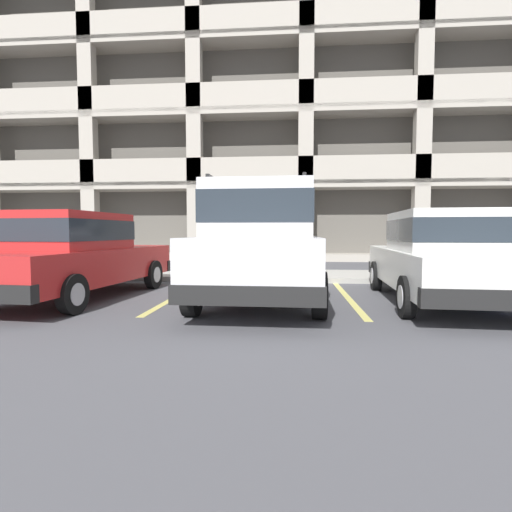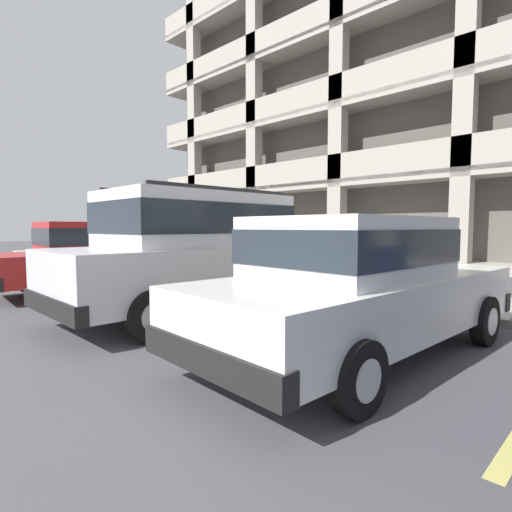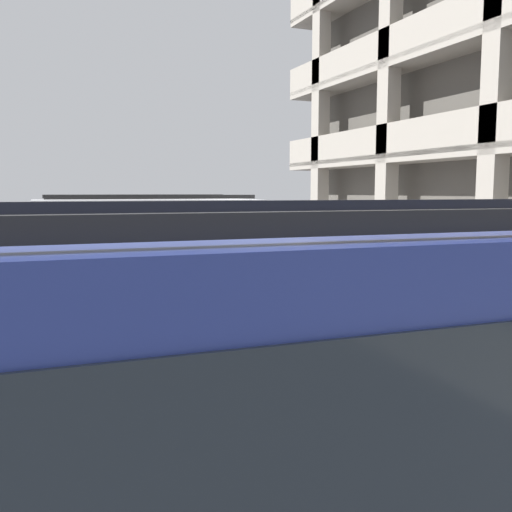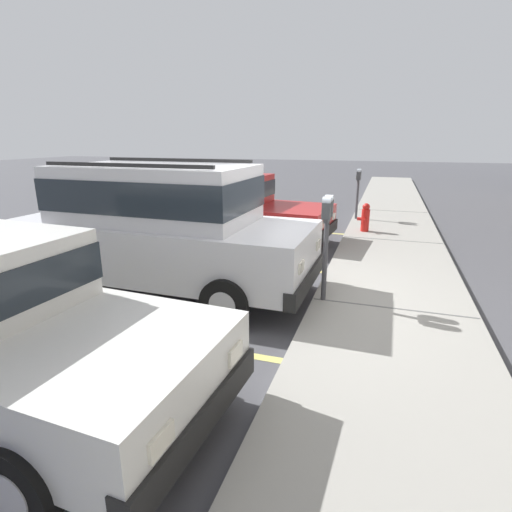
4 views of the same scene
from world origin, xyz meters
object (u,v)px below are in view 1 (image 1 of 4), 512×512
Objects in this scene: dark_hatchback at (442,255)px; parking_garage at (303,84)px; parking_meter_near at (268,231)px; parking_meter_far at (16,233)px; fire_hydrant at (85,261)px; silver_suv at (263,239)px; red_sedan at (74,253)px.

dark_hatchback is 17.06m from parking_garage.
dark_hatchback is at bearing -41.15° from parking_meter_near.
dark_hatchback is 9.78m from parking_meter_far.
parking_garage is 45.71× the size of fire_hydrant.
parking_garage reaches higher than fire_hydrant.
dark_hatchback is at bearing -0.97° from silver_suv.
parking_meter_far is 16.32m from parking_garage.
parking_garage is at bearing 63.60° from fire_hydrant.
parking_meter_near is 2.14× the size of fire_hydrant.
silver_suv is 3.42× the size of parking_meter_far.
parking_meter_near is (3.32, 2.71, 0.41)m from red_sedan.
parking_garage is at bearing 78.59° from red_sedan.
dark_hatchback is 6.53× the size of fire_hydrant.
dark_hatchback is at bearing -20.88° from fire_hydrant.
parking_garage is at bearing 58.41° from parking_meter_far.
parking_meter_near is at bearing 44.56° from red_sedan.
parking_meter_near is at bearing -3.59° from fire_hydrant.
parking_meter_far is at bearing -168.29° from fire_hydrant.
red_sedan is 6.39m from dark_hatchback.
dark_hatchback is at bearing -15.68° from parking_meter_far.
parking_garage reaches higher than parking_meter_far.
parking_meter_far is (-6.34, -0.04, -0.06)m from parking_meter_near.
silver_suv is 2.57m from parking_meter_near.
silver_suv is 3.00m from dark_hatchback.
red_sedan is at bearing -140.78° from parking_meter_near.
parking_meter_far is at bearing 143.80° from red_sedan.
dark_hatchback is at bearing 5.65° from red_sedan.
parking_meter_near is 14.48m from parking_garage.
parking_meter_far is (-9.41, 2.64, 0.35)m from dark_hatchback.
parking_meter_near is at bearing 0.33° from parking_meter_far.
dark_hatchback reaches higher than parking_meter_far.
silver_suv is 6.88× the size of fire_hydrant.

